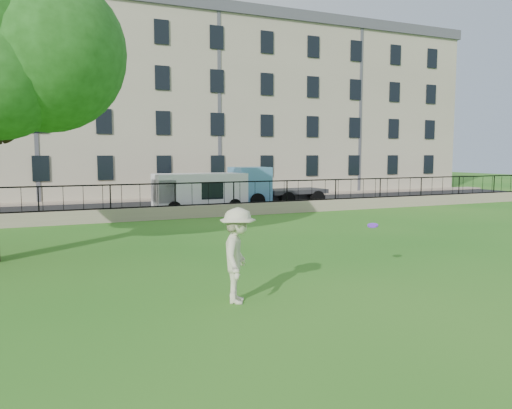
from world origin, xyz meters
name	(u,v)px	position (x,y,z in m)	size (l,w,h in m)	color
ground	(291,273)	(0.00, 0.00, 0.00)	(120.00, 120.00, 0.00)	#216E1A
retaining_wall	(175,213)	(0.00, 12.00, 0.30)	(50.00, 0.40, 0.60)	gray
iron_railing	(175,195)	(0.00, 12.00, 1.15)	(50.00, 0.05, 1.13)	black
street	(155,209)	(0.00, 16.70, 0.01)	(60.00, 9.00, 0.01)	black
sidewalk	(138,200)	(0.00, 21.90, 0.06)	(60.00, 1.40, 0.12)	gray
building_row	(122,103)	(0.00, 27.57, 6.92)	(56.40, 10.40, 13.80)	beige
man	(238,255)	(-2.21, -1.81, 1.00)	(1.29, 0.74, 1.99)	beige
frisbee	(373,225)	(1.82, -0.96, 1.28)	(0.27, 0.27, 0.03)	#7528E6
white_van	(200,193)	(2.00, 14.50, 1.03)	(4.88, 1.90, 2.05)	white
blue_truck	(277,186)	(7.05, 15.40, 1.17)	(5.58, 1.98, 2.34)	#4F8DB9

